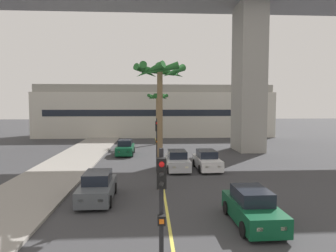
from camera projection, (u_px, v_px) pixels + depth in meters
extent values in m
cube|color=gray|center=(11.00, 206.00, 15.67)|extent=(4.80, 80.00, 0.15)
cube|color=#DBCC4C|center=(161.00, 171.00, 24.11)|extent=(0.14, 56.00, 0.01)
cube|color=gray|center=(249.00, 78.00, 34.33)|extent=(2.80, 4.40, 16.46)
cube|color=beige|center=(155.00, 114.00, 51.16)|extent=(38.34, 8.00, 7.20)
cube|color=#9C998D|center=(155.00, 89.00, 50.86)|extent=(37.57, 7.20, 1.20)
cube|color=black|center=(155.00, 113.00, 47.13)|extent=(34.50, 0.04, 1.00)
cube|color=#0C4728|center=(125.00, 149.00, 31.82)|extent=(1.72, 4.11, 0.80)
cube|color=black|center=(125.00, 143.00, 31.92)|extent=(1.41, 2.06, 0.60)
cube|color=#F2EDCC|center=(128.00, 152.00, 29.84)|extent=(0.24, 0.08, 0.14)
cube|color=#F2EDCC|center=(119.00, 152.00, 29.79)|extent=(0.24, 0.08, 0.14)
cylinder|color=black|center=(132.00, 154.00, 30.62)|extent=(0.22, 0.64, 0.64)
cylinder|color=black|center=(116.00, 154.00, 30.53)|extent=(0.22, 0.64, 0.64)
cylinder|color=black|center=(134.00, 150.00, 33.15)|extent=(0.22, 0.64, 0.64)
cylinder|color=black|center=(119.00, 150.00, 33.07)|extent=(0.22, 0.64, 0.64)
cube|color=white|center=(207.00, 162.00, 24.65)|extent=(1.84, 4.16, 0.80)
cube|color=black|center=(207.00, 154.00, 24.75)|extent=(1.47, 2.10, 0.60)
cube|color=#F2EDCC|center=(219.00, 167.00, 22.69)|extent=(0.24, 0.09, 0.14)
cube|color=#F2EDCC|center=(207.00, 167.00, 22.60)|extent=(0.24, 0.09, 0.14)
cylinder|color=black|center=(221.00, 169.00, 23.48)|extent=(0.24, 0.65, 0.64)
cylinder|color=black|center=(200.00, 169.00, 23.33)|extent=(0.24, 0.65, 0.64)
cylinder|color=black|center=(213.00, 162.00, 26.00)|extent=(0.24, 0.65, 0.64)
cylinder|color=black|center=(194.00, 163.00, 25.85)|extent=(0.24, 0.65, 0.64)
cube|color=#B7BABF|center=(177.00, 163.00, 24.51)|extent=(1.80, 4.14, 0.80)
cube|color=black|center=(177.00, 154.00, 24.61)|extent=(1.44, 2.08, 0.60)
cube|color=#F2EDCC|center=(187.00, 167.00, 22.54)|extent=(0.24, 0.09, 0.14)
cube|color=#F2EDCC|center=(174.00, 167.00, 22.47)|extent=(0.24, 0.09, 0.14)
cylinder|color=black|center=(190.00, 169.00, 23.33)|extent=(0.23, 0.64, 0.64)
cylinder|color=black|center=(169.00, 169.00, 23.20)|extent=(0.23, 0.64, 0.64)
cylinder|color=black|center=(185.00, 163.00, 25.86)|extent=(0.23, 0.64, 0.64)
cylinder|color=black|center=(166.00, 163.00, 25.72)|extent=(0.23, 0.64, 0.64)
cube|color=#0C4728|center=(253.00, 211.00, 13.39)|extent=(1.78, 4.13, 0.80)
cube|color=black|center=(252.00, 195.00, 13.49)|extent=(1.43, 2.08, 0.60)
cube|color=#F2EDCC|center=(284.00, 228.00, 11.43)|extent=(0.24, 0.08, 0.14)
cube|color=#F2EDCC|center=(259.00, 229.00, 11.35)|extent=(0.24, 0.08, 0.14)
cylinder|color=black|center=(283.00, 228.00, 12.21)|extent=(0.23, 0.64, 0.64)
cylinder|color=black|center=(244.00, 229.00, 12.08)|extent=(0.23, 0.64, 0.64)
cylinder|color=black|center=(259.00, 207.00, 14.74)|extent=(0.23, 0.64, 0.64)
cylinder|color=black|center=(227.00, 208.00, 14.61)|extent=(0.23, 0.64, 0.64)
cube|color=#4C5156|center=(97.00, 190.00, 16.71)|extent=(1.75, 4.12, 0.80)
cube|color=black|center=(98.00, 177.00, 16.81)|extent=(1.42, 2.07, 0.60)
cube|color=#F2EDCC|center=(100.00, 200.00, 14.74)|extent=(0.24, 0.08, 0.14)
cube|color=#F2EDCC|center=(81.00, 201.00, 14.67)|extent=(0.24, 0.08, 0.14)
cylinder|color=black|center=(109.00, 202.00, 15.52)|extent=(0.23, 0.64, 0.64)
cylinder|color=black|center=(77.00, 202.00, 15.41)|extent=(0.23, 0.64, 0.64)
cylinder|color=black|center=(115.00, 188.00, 18.05)|extent=(0.23, 0.64, 0.64)
cylinder|color=black|center=(87.00, 189.00, 17.94)|extent=(0.23, 0.64, 0.64)
cylinder|color=black|center=(161.00, 230.00, 7.73)|extent=(0.12, 0.12, 4.20)
cube|color=black|center=(161.00, 173.00, 7.49)|extent=(0.24, 0.20, 0.76)
sphere|color=red|center=(162.00, 164.00, 7.37)|extent=(0.14, 0.14, 0.14)
sphere|color=black|center=(162.00, 174.00, 7.39)|extent=(0.14, 0.14, 0.14)
sphere|color=black|center=(162.00, 184.00, 7.40)|extent=(0.14, 0.14, 0.14)
cube|color=black|center=(162.00, 220.00, 7.59)|extent=(0.20, 0.16, 0.24)
cube|color=orange|center=(162.00, 221.00, 7.51)|extent=(0.12, 0.03, 0.12)
cylinder|color=black|center=(157.00, 145.00, 23.83)|extent=(0.12, 0.12, 4.20)
cube|color=black|center=(157.00, 126.00, 23.58)|extent=(0.24, 0.20, 0.76)
sphere|color=red|center=(157.00, 123.00, 23.47)|extent=(0.14, 0.14, 0.14)
sphere|color=black|center=(157.00, 126.00, 23.48)|extent=(0.14, 0.14, 0.14)
sphere|color=black|center=(157.00, 129.00, 23.50)|extent=(0.14, 0.14, 0.14)
cube|color=black|center=(157.00, 141.00, 23.69)|extent=(0.20, 0.16, 0.24)
cube|color=orange|center=(157.00, 142.00, 23.61)|extent=(0.12, 0.03, 0.12)
cylinder|color=brown|center=(160.00, 130.00, 18.68)|extent=(0.34, 0.34, 7.41)
sphere|color=#236028|center=(160.00, 67.00, 18.40)|extent=(0.60, 0.60, 0.60)
cone|color=#236028|center=(177.00, 72.00, 18.34)|extent=(0.74, 2.14, 1.04)
cone|color=#236028|center=(172.00, 73.00, 19.15)|extent=(1.73, 1.86, 1.01)
cone|color=#236028|center=(159.00, 72.00, 19.44)|extent=(2.12, 0.47, 0.86)
cone|color=#236028|center=(147.00, 72.00, 19.01)|extent=(1.65, 1.93, 0.91)
cone|color=#236028|center=(143.00, 70.00, 18.30)|extent=(0.54, 2.13, 0.81)
cone|color=#236028|center=(150.00, 71.00, 17.57)|extent=(1.94, 1.62, 1.03)
cone|color=#236028|center=(161.00, 70.00, 17.40)|extent=(2.12, 0.52, 0.96)
cone|color=#236028|center=(173.00, 72.00, 17.80)|extent=(1.71, 1.86, 1.10)
cylinder|color=brown|center=(158.00, 120.00, 40.21)|extent=(0.48, 0.48, 6.34)
sphere|color=#236028|center=(158.00, 95.00, 39.97)|extent=(0.60, 0.60, 0.60)
cone|color=#236028|center=(165.00, 97.00, 40.04)|extent=(0.45, 1.89, 0.89)
cone|color=#236028|center=(163.00, 97.00, 40.65)|extent=(1.61, 1.68, 0.93)
cone|color=#236028|center=(156.00, 98.00, 40.87)|extent=(1.93, 0.84, 1.03)
cone|color=#236028|center=(152.00, 97.00, 40.35)|extent=(1.24, 1.88, 0.94)
cone|color=#236028|center=(152.00, 97.00, 39.47)|extent=(1.35, 1.84, 0.95)
cone|color=#236028|center=(157.00, 97.00, 39.08)|extent=(1.94, 0.78, 0.92)
cone|color=#236028|center=(162.00, 98.00, 39.25)|extent=(1.81, 1.39, 1.05)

